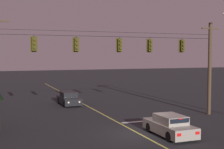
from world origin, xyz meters
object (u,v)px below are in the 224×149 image
at_px(traffic_light_centre, 120,45).
at_px(traffic_light_rightmost, 182,46).
at_px(traffic_light_leftmost, 34,44).
at_px(car_waiting_near_lane, 170,126).
at_px(car_oncoming_lead, 69,99).
at_px(traffic_light_right_inner, 150,45).
at_px(traffic_light_left_inner, 76,45).

relative_size(traffic_light_centre, traffic_light_rightmost, 1.00).
relative_size(traffic_light_leftmost, car_waiting_near_lane, 0.28).
bearing_deg(traffic_light_leftmost, car_oncoming_lead, 64.00).
distance_m(traffic_light_leftmost, traffic_light_right_inner, 9.28).
bearing_deg(traffic_light_rightmost, car_oncoming_lead, 127.92).
distance_m(traffic_light_rightmost, car_oncoming_lead, 13.51).
relative_size(traffic_light_leftmost, traffic_light_centre, 1.00).
bearing_deg(car_waiting_near_lane, car_oncoming_lead, 102.20).
bearing_deg(car_oncoming_lead, car_waiting_near_lane, -77.80).
relative_size(traffic_light_right_inner, traffic_light_rightmost, 1.00).
xyz_separation_m(traffic_light_leftmost, traffic_light_centre, (6.60, 0.00, 0.00)).
bearing_deg(traffic_light_right_inner, traffic_light_centre, 180.00).
distance_m(traffic_light_left_inner, car_oncoming_lead, 11.29).
height_order(traffic_light_centre, car_waiting_near_lane, traffic_light_centre).
bearing_deg(traffic_light_centre, traffic_light_rightmost, 0.00).
bearing_deg(car_oncoming_lead, traffic_light_rightmost, -52.08).
bearing_deg(traffic_light_right_inner, car_oncoming_lead, 114.86).
xyz_separation_m(traffic_light_leftmost, traffic_light_left_inner, (3.10, 0.00, 0.00)).
height_order(traffic_light_centre, car_oncoming_lead, traffic_light_centre).
xyz_separation_m(traffic_light_rightmost, car_oncoming_lead, (-7.60, 9.76, -5.43)).
bearing_deg(traffic_light_rightmost, car_waiting_near_lane, -129.58).
relative_size(traffic_light_leftmost, traffic_light_rightmost, 1.00).
relative_size(traffic_light_leftmost, traffic_light_right_inner, 1.00).
xyz_separation_m(traffic_light_leftmost, car_oncoming_lead, (4.76, 9.76, -5.43)).
xyz_separation_m(traffic_light_left_inner, traffic_light_right_inner, (6.19, 0.00, 0.00)).
xyz_separation_m(traffic_light_centre, car_waiting_near_lane, (1.41, -5.27, -5.43)).
distance_m(traffic_light_left_inner, car_waiting_near_lane, 9.02).
bearing_deg(traffic_light_left_inner, car_waiting_near_lane, -47.01).
height_order(traffic_light_left_inner, traffic_light_centre, same).
bearing_deg(car_oncoming_lead, traffic_light_centre, -79.34).
distance_m(traffic_light_left_inner, traffic_light_right_inner, 6.19).
distance_m(traffic_light_right_inner, traffic_light_rightmost, 3.08).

